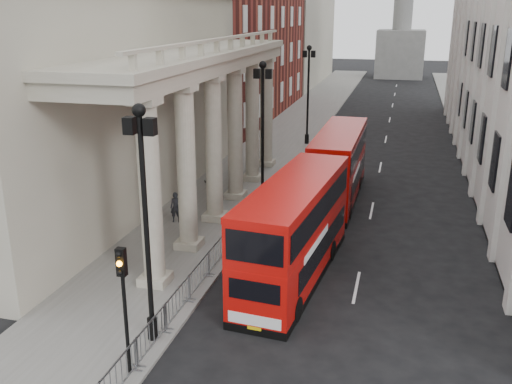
% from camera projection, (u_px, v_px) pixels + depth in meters
% --- Properties ---
extents(sidewalk_west, '(6.00, 140.00, 0.12)m').
position_uv_depth(sidewalk_west, '(263.00, 159.00, 44.70)').
color(sidewalk_west, slate).
rests_on(sidewalk_west, ground).
extents(sidewalk_east, '(3.00, 140.00, 0.12)m').
position_uv_depth(sidewalk_east, '(487.00, 173.00, 40.74)').
color(sidewalk_east, slate).
rests_on(sidewalk_east, ground).
extents(kerb, '(0.20, 140.00, 0.14)m').
position_uv_depth(kerb, '(301.00, 161.00, 43.99)').
color(kerb, slate).
rests_on(kerb, ground).
extents(portico_building, '(9.00, 28.00, 12.00)m').
position_uv_depth(portico_building, '(92.00, 102.00, 33.64)').
color(portico_building, '#9F9A86').
rests_on(portico_building, ground).
extents(brick_building, '(9.00, 32.00, 22.00)m').
position_uv_depth(brick_building, '(236.00, 12.00, 59.77)').
color(brick_building, maroon).
rests_on(brick_building, ground).
extents(west_building_far, '(9.00, 30.00, 20.00)m').
position_uv_depth(west_building_far, '(294.00, 18.00, 89.58)').
color(west_building_far, '#9F9A86').
rests_on(west_building_far, ground).
extents(lamp_post_south, '(1.05, 0.44, 8.32)m').
position_uv_depth(lamp_post_south, '(145.00, 211.00, 18.68)').
color(lamp_post_south, black).
rests_on(lamp_post_south, sidewalk_west).
extents(lamp_post_mid, '(1.05, 0.44, 8.32)m').
position_uv_depth(lamp_post_mid, '(263.00, 122.00, 33.43)').
color(lamp_post_mid, black).
rests_on(lamp_post_mid, sidewalk_west).
extents(lamp_post_north, '(1.05, 0.44, 8.32)m').
position_uv_depth(lamp_post_north, '(308.00, 88.00, 48.18)').
color(lamp_post_north, black).
rests_on(lamp_post_north, sidewalk_west).
extents(traffic_light, '(0.28, 0.33, 4.30)m').
position_uv_depth(traffic_light, '(123.00, 288.00, 17.35)').
color(traffic_light, black).
rests_on(traffic_light, sidewalk_west).
extents(crowd_barriers, '(0.50, 18.75, 1.10)m').
position_uv_depth(crowd_barriers, '(136.00, 354.00, 18.28)').
color(crowd_barriers, gray).
rests_on(crowd_barriers, sidewalk_west).
extents(bus_near, '(3.38, 10.31, 4.37)m').
position_uv_depth(bus_near, '(295.00, 229.00, 24.33)').
color(bus_near, red).
rests_on(bus_near, ground).
extents(bus_far, '(2.54, 9.98, 4.30)m').
position_uv_depth(bus_far, '(339.00, 164.00, 34.68)').
color(bus_far, '#AF0B08').
rests_on(bus_far, ground).
extents(pedestrian_a, '(0.69, 0.54, 1.67)m').
position_uv_depth(pedestrian_a, '(176.00, 207.00, 31.00)').
color(pedestrian_a, black).
rests_on(pedestrian_a, sidewalk_west).
extents(pedestrian_b, '(0.90, 0.72, 1.80)m').
position_uv_depth(pedestrian_b, '(211.00, 183.00, 35.18)').
color(pedestrian_b, black).
rests_on(pedestrian_b, sidewalk_west).
extents(pedestrian_c, '(0.90, 0.79, 1.56)m').
position_uv_depth(pedestrian_c, '(217.00, 188.00, 34.46)').
color(pedestrian_c, black).
rests_on(pedestrian_c, sidewalk_west).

